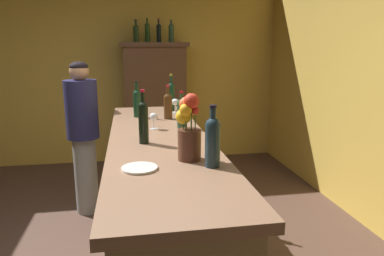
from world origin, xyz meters
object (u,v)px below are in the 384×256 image
object	(u,v)px
wine_bottle_chardonnay	(182,112)
display_bottle_center	(159,32)
display_cabinet	(155,103)
wine_bottle_malbec	(213,139)
wine_bottle_riesling	(143,120)
wine_glass_mid	(175,102)
wine_bottle_merlot	(171,95)
bar_counter	(161,209)
display_bottle_left	(136,32)
patron_near_entrance	(83,132)
wine_glass_front	(154,117)
wine_bottle_pinot	(168,105)
wine_bottle_rose	(137,102)
cheese_plate	(140,168)
flower_arrangement	(189,128)
display_bottle_midleft	(147,32)
display_bottle_midright	(171,32)

from	to	relation	value
wine_bottle_chardonnay	display_bottle_center	world-z (taller)	display_bottle_center
display_cabinet	wine_bottle_malbec	world-z (taller)	display_cabinet
wine_bottle_riesling	wine_glass_mid	xyz separation A→B (m)	(0.34, 1.04, -0.05)
wine_bottle_riesling	wine_bottle_merlot	distance (m)	1.22
bar_counter	wine_bottle_malbec	world-z (taller)	wine_bottle_malbec
display_bottle_left	wine_bottle_merlot	bearing A→B (deg)	-80.29
wine_bottle_riesling	display_bottle_center	distance (m)	2.89
display_cabinet	patron_near_entrance	size ratio (longest dim) A/B	1.13
wine_glass_front	wine_bottle_pinot	bearing A→B (deg)	68.39
wine_bottle_pinot	wine_bottle_rose	bearing A→B (deg)	153.76
wine_bottle_rose	wine_glass_mid	xyz separation A→B (m)	(0.35, 0.14, -0.04)
wine_glass_mid	patron_near_entrance	bearing A→B (deg)	160.03
bar_counter	cheese_plate	distance (m)	0.85
wine_bottle_riesling	wine_bottle_malbec	bearing A→B (deg)	-58.02
wine_bottle_malbec	flower_arrangement	distance (m)	0.17
wine_bottle_chardonnay	display_cabinet	bearing A→B (deg)	90.65
flower_arrangement	display_bottle_midleft	world-z (taller)	display_bottle_midleft
wine_glass_mid	display_bottle_midright	xyz separation A→B (m)	(0.18, 1.76, 0.70)
display_cabinet	patron_near_entrance	bearing A→B (deg)	-119.75
wine_bottle_pinot	display_bottle_center	xyz separation A→B (m)	(0.10, 2.02, 0.68)
wine_bottle_malbec	wine_bottle_merlot	size ratio (longest dim) A/B	0.91
bar_counter	display_bottle_midright	bearing A→B (deg)	81.32
bar_counter	display_bottle_left	xyz separation A→B (m)	(-0.07, 2.67, 1.32)
display_bottle_midright	wine_bottle_riesling	bearing A→B (deg)	-100.43
wine_glass_front	display_bottle_left	bearing A→B (deg)	91.19
wine_bottle_merlot	display_bottle_midleft	size ratio (longest dim) A/B	1.11
wine_bottle_malbec	patron_near_entrance	size ratio (longest dim) A/B	0.21
wine_bottle_rose	display_bottle_midleft	size ratio (longest dim) A/B	1.00
display_bottle_left	wine_bottle_pinot	bearing A→B (deg)	-84.37
wine_bottle_pinot	display_bottle_midleft	distance (m)	2.14
wine_bottle_malbec	wine_bottle_rose	bearing A→B (deg)	103.60
wine_bottle_merlot	display_bottle_center	bearing A→B (deg)	89.02
wine_bottle_merlot	display_bottle_midright	distance (m)	1.75
wine_glass_front	patron_near_entrance	world-z (taller)	patron_near_entrance
wine_bottle_malbec	display_bottle_midright	world-z (taller)	display_bottle_midright
wine_bottle_riesling	cheese_plate	bearing A→B (deg)	-95.11
wine_bottle_riesling	wine_bottle_rose	bearing A→B (deg)	91.14
wine_bottle_chardonnay	flower_arrangement	bearing A→B (deg)	-95.61
bar_counter	display_bottle_midleft	size ratio (longest dim) A/B	8.18
wine_bottle_pinot	cheese_plate	size ratio (longest dim) A/B	1.58
flower_arrangement	display_bottle_center	world-z (taller)	display_bottle_center
wine_bottle_chardonnay	cheese_plate	world-z (taller)	wine_bottle_chardonnay
cheese_plate	wine_glass_mid	bearing A→B (deg)	76.17
wine_glass_mid	wine_bottle_pinot	bearing A→B (deg)	-109.65
bar_counter	display_bottle_midright	distance (m)	3.01
wine_glass_front	display_bottle_left	size ratio (longest dim) A/B	0.42
bar_counter	display_bottle_midright	xyz separation A→B (m)	(0.41, 2.67, 1.33)
wine_bottle_rose	wine_bottle_malbec	distance (m)	1.47
wine_bottle_chardonnay	flower_arrangement	world-z (taller)	flower_arrangement
display_cabinet	patron_near_entrance	xyz separation A→B (m)	(-0.82, -1.44, -0.05)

